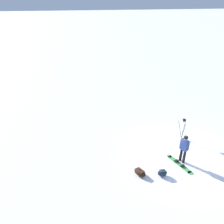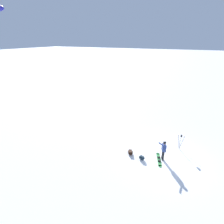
{
  "view_description": "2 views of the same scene",
  "coord_description": "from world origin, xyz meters",
  "px_view_note": "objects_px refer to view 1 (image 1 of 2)",
  "views": [
    {
      "loc": [
        5.89,
        8.62,
        7.86
      ],
      "look_at": [
        4.37,
        1.88,
        4.23
      ],
      "focal_mm": 35.31,
      "sensor_mm": 36.0,
      "label": 1
    },
    {
      "loc": [
        -0.87,
        11.87,
        8.8
      ],
      "look_at": [
        4.01,
        1.72,
        3.87
      ],
      "focal_mm": 27.15,
      "sensor_mm": 36.0,
      "label": 2
    }
  ],
  "objects_px": {
    "gear_bag_small": "(140,172)",
    "camera_tripod": "(183,125)",
    "snowboard": "(179,164)",
    "snowboarder": "(184,146)",
    "gear_bag_large": "(162,173)"
  },
  "relations": [
    {
      "from": "gear_bag_large",
      "to": "camera_tripod",
      "type": "bearing_deg",
      "value": -132.31
    },
    {
      "from": "camera_tripod",
      "to": "snowboard",
      "type": "bearing_deg",
      "value": 59.88
    },
    {
      "from": "snowboard",
      "to": "camera_tripod",
      "type": "height_order",
      "value": "camera_tripod"
    },
    {
      "from": "snowboard",
      "to": "camera_tripod",
      "type": "distance_m",
      "value": 2.7
    },
    {
      "from": "gear_bag_large",
      "to": "gear_bag_small",
      "type": "xyz_separation_m",
      "value": [
        1.06,
        -0.3,
        -0.02
      ]
    },
    {
      "from": "gear_bag_large",
      "to": "camera_tripod",
      "type": "xyz_separation_m",
      "value": [
        -2.51,
        -2.76,
        0.8
      ]
    },
    {
      "from": "snowboarder",
      "to": "snowboard",
      "type": "bearing_deg",
      "value": 39.89
    },
    {
      "from": "snowboarder",
      "to": "snowboard",
      "type": "relative_size",
      "value": 0.98
    },
    {
      "from": "camera_tripod",
      "to": "snowboarder",
      "type": "bearing_deg",
      "value": 62.31
    },
    {
      "from": "snowboard",
      "to": "gear_bag_small",
      "type": "distance_m",
      "value": 2.32
    },
    {
      "from": "snowboard",
      "to": "camera_tripod",
      "type": "bearing_deg",
      "value": -120.12
    },
    {
      "from": "snowboard",
      "to": "gear_bag_small",
      "type": "xyz_separation_m",
      "value": [
        2.3,
        0.27,
        0.14
      ]
    },
    {
      "from": "gear_bag_small",
      "to": "camera_tripod",
      "type": "bearing_deg",
      "value": -145.46
    },
    {
      "from": "snowboarder",
      "to": "gear_bag_small",
      "type": "relative_size",
      "value": 2.17
    },
    {
      "from": "snowboarder",
      "to": "gear_bag_large",
      "type": "height_order",
      "value": "snowboarder"
    }
  ]
}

